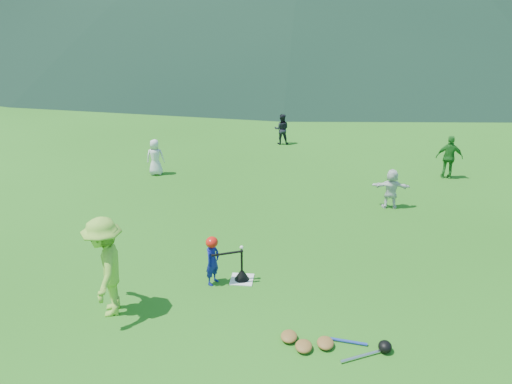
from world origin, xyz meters
TOP-DOWN VIEW (x-y plane):
  - ground at (0.00, 0.00)m, footprint 120.00×120.00m
  - home_plate at (0.00, 0.00)m, footprint 0.45×0.45m
  - baseball at (0.00, 0.00)m, footprint 0.08×0.08m
  - batter_child at (-0.55, -0.17)m, footprint 0.36×0.43m
  - adult_coach at (-2.21, -1.32)m, footprint 0.97×1.33m
  - fielder_a at (-3.54, 5.82)m, footprint 0.60×0.43m
  - fielder_b at (0.16, 9.62)m, footprint 0.57×0.46m
  - fielder_c at (5.49, 6.53)m, footprint 0.81×0.41m
  - fielder_d at (3.42, 4.02)m, footprint 1.01×0.34m
  - batting_tee at (0.00, 0.00)m, footprint 0.30×0.30m
  - batter_gear at (-0.53, -0.17)m, footprint 0.72×0.28m
  - equipment_pile at (1.64, -1.85)m, footprint 1.80×0.68m
  - outfield_fence at (0.00, 28.00)m, footprint 70.07×0.08m

SIDE VIEW (x-z plane):
  - ground at x=0.00m, z-range 0.00..0.00m
  - home_plate at x=0.00m, z-range 0.00..0.02m
  - equipment_pile at x=1.64m, z-range -0.03..0.16m
  - batting_tee at x=0.00m, z-range -0.21..0.47m
  - batter_child at x=-0.55m, z-range 0.00..0.99m
  - fielder_d at x=3.42m, z-range 0.00..1.08m
  - fielder_a at x=-3.54m, z-range 0.00..1.14m
  - fielder_b at x=0.16m, z-range 0.00..1.14m
  - fielder_c at x=5.49m, z-range 0.00..1.34m
  - outfield_fence at x=0.00m, z-range 0.03..1.36m
  - baseball at x=0.00m, z-range 0.70..0.78m
  - batter_gear at x=-0.53m, z-range 0.72..1.07m
  - adult_coach at x=-2.21m, z-range 0.00..1.85m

